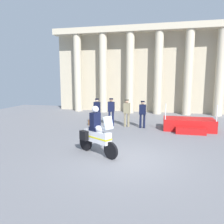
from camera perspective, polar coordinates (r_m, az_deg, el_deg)
name	(u,v)px	position (r m, az deg, el deg)	size (l,w,h in m)	color
ground_plane	(127,158)	(8.26, 3.86, -12.02)	(28.00, 28.00, 0.00)	slate
colonnade_backdrop	(145,66)	(19.07, 8.57, 11.78)	(15.93, 1.53, 7.38)	#B6AB91
reviewing_stand	(189,125)	(13.16, 19.50, -3.17)	(2.80, 1.92, 1.57)	#B71414
officer_in_row_0	(97,110)	(13.59, -3.96, 0.60)	(0.40, 0.26, 1.70)	black
officer_in_row_1	(111,110)	(13.38, -0.21, 0.60)	(0.40, 0.26, 1.74)	#141938
officer_in_row_2	(127,111)	(13.25, 3.90, 0.32)	(0.40, 0.26, 1.68)	#847A5B
officer_in_row_3	(143,112)	(12.99, 8.03, -0.05)	(0.40, 0.26, 1.63)	black
motorcycle_with_rider	(96,134)	(8.47, -4.19, -5.85)	(1.85, 1.24, 1.90)	black
briefcase_on_ground	(90,122)	(13.92, -5.84, -2.67)	(0.10, 0.32, 0.36)	brown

